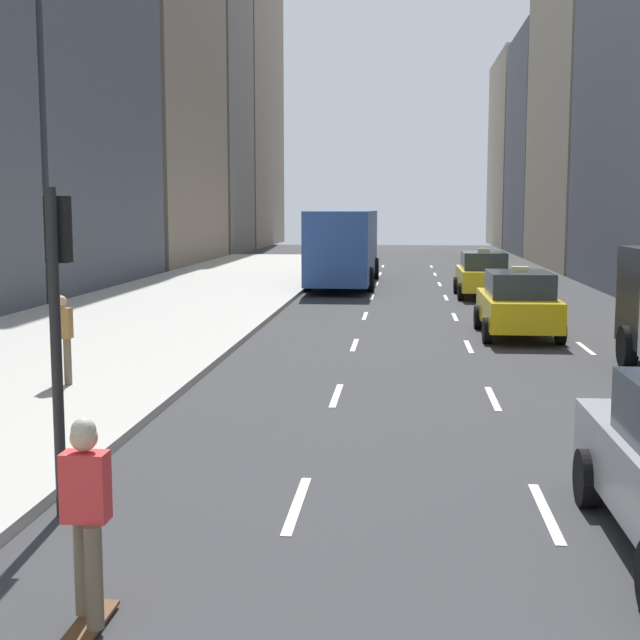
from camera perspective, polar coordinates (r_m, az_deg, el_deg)
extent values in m
cube|color=#ADAAA3|center=(30.05, -10.08, 0.76)|extent=(8.00, 66.00, 0.15)
cube|color=white|center=(10.42, -1.48, -11.72)|extent=(0.12, 2.00, 0.01)
cube|color=white|center=(16.18, 1.05, -4.85)|extent=(0.12, 2.00, 0.01)
cube|color=white|center=(22.08, 2.22, -1.61)|extent=(0.12, 2.00, 0.01)
cube|color=white|center=(28.01, 2.90, 0.26)|extent=(0.12, 2.00, 0.01)
cube|color=white|center=(33.97, 3.34, 1.48)|extent=(0.12, 2.00, 0.01)
cube|color=white|center=(39.94, 3.64, 2.33)|extent=(0.12, 2.00, 0.01)
cube|color=white|center=(45.92, 3.87, 2.96)|extent=(0.12, 2.00, 0.01)
cube|color=white|center=(51.91, 4.05, 3.45)|extent=(0.12, 2.00, 0.01)
cube|color=white|center=(10.48, 14.25, -11.84)|extent=(0.12, 2.00, 0.01)
cube|color=white|center=(16.22, 11.00, -4.95)|extent=(0.12, 2.00, 0.01)
cube|color=white|center=(22.10, 9.49, -1.69)|extent=(0.12, 2.00, 0.01)
cube|color=white|center=(28.04, 8.62, 0.20)|extent=(0.12, 2.00, 0.01)
cube|color=white|center=(33.99, 8.06, 1.42)|extent=(0.12, 2.00, 0.01)
cube|color=white|center=(39.96, 7.66, 2.28)|extent=(0.12, 2.00, 0.01)
cube|color=white|center=(45.94, 7.37, 2.92)|extent=(0.12, 2.00, 0.01)
cube|color=white|center=(51.92, 7.14, 3.41)|extent=(0.12, 2.00, 0.01)
cube|color=white|center=(22.48, 16.63, -1.75)|extent=(0.12, 2.00, 0.01)
cube|color=white|center=(28.34, 14.29, 0.13)|extent=(0.12, 2.00, 0.01)
cube|color=white|center=(34.24, 12.75, 1.36)|extent=(0.12, 2.00, 0.01)
cube|color=white|center=(40.17, 11.66, 2.23)|extent=(0.12, 2.00, 0.01)
cube|color=white|center=(46.12, 10.85, 2.87)|extent=(0.12, 2.00, 0.01)
cube|color=white|center=(52.08, 10.23, 3.36)|extent=(0.12, 2.00, 0.01)
cube|color=#4C515B|center=(40.22, -17.32, 16.34)|extent=(6.00, 14.54, 19.98)
cube|color=slate|center=(68.88, -7.57, 16.04)|extent=(6.00, 10.17, 28.10)
cube|color=gray|center=(83.49, -5.32, 17.59)|extent=(6.00, 17.25, 36.98)
cube|color=#A89E89|center=(55.42, 17.60, 17.97)|extent=(6.00, 15.56, 28.10)
cube|color=slate|center=(68.48, 14.87, 10.81)|extent=(6.00, 12.12, 15.95)
cube|color=#A89E89|center=(82.42, 13.25, 10.40)|extent=(6.00, 14.29, 16.53)
cube|color=yellow|center=(24.10, 12.52, 0.66)|extent=(1.80, 4.40, 0.76)
cube|color=#28333D|center=(23.77, 12.64, 2.26)|extent=(1.58, 2.29, 0.64)
cube|color=#F2E599|center=(23.74, 12.67, 3.20)|extent=(0.44, 0.20, 0.14)
cylinder|color=black|center=(25.40, 10.10, 0.18)|extent=(0.22, 0.66, 0.66)
cylinder|color=black|center=(25.61, 14.11, 0.13)|extent=(0.22, 0.66, 0.66)
cylinder|color=black|center=(22.70, 10.66, -0.66)|extent=(0.22, 0.66, 0.66)
cylinder|color=black|center=(22.94, 15.14, -0.70)|extent=(0.22, 0.66, 0.66)
cube|color=yellow|center=(34.52, 10.37, 2.64)|extent=(1.80, 4.40, 0.76)
cube|color=#28333D|center=(34.21, 10.43, 3.77)|extent=(1.58, 2.29, 0.64)
cube|color=#F2E599|center=(34.19, 10.44, 4.42)|extent=(0.44, 0.20, 0.14)
cylinder|color=black|center=(35.84, 8.73, 2.23)|extent=(0.22, 0.66, 0.66)
cylinder|color=black|center=(35.99, 11.59, 2.18)|extent=(0.22, 0.66, 0.66)
cylinder|color=black|center=(33.13, 9.00, 1.82)|extent=(0.22, 0.66, 0.66)
cylinder|color=black|center=(33.29, 12.10, 1.77)|extent=(0.22, 0.66, 0.66)
cylinder|color=black|center=(10.72, 16.76, -9.66)|extent=(0.22, 0.66, 0.66)
cube|color=#2D519E|center=(39.27, 1.59, 4.88)|extent=(2.50, 11.60, 2.90)
cube|color=#28333D|center=(45.00, 2.07, 5.62)|extent=(2.30, 0.12, 1.40)
cube|color=#28333D|center=(39.36, -0.18, 5.40)|extent=(0.08, 9.86, 1.10)
cube|color=yellow|center=(44.98, 2.08, 6.77)|extent=(1.50, 0.10, 0.36)
cylinder|color=black|center=(43.02, 0.23, 3.35)|extent=(0.30, 1.00, 1.00)
cylinder|color=black|center=(42.87, 3.57, 3.33)|extent=(0.30, 1.00, 1.00)
cylinder|color=black|center=(36.28, -0.73, 2.64)|extent=(0.30, 1.00, 1.00)
cylinder|color=black|center=(36.10, 3.23, 2.60)|extent=(0.30, 1.00, 1.00)
cylinder|color=black|center=(20.04, 19.07, -1.62)|extent=(0.28, 0.90, 0.90)
cube|color=brown|center=(7.83, -14.50, -18.23)|extent=(0.24, 0.80, 0.03)
cylinder|color=black|center=(8.08, -13.79, -17.57)|extent=(0.18, 0.05, 0.05)
cylinder|color=brown|center=(7.79, -14.94, -14.89)|extent=(0.14, 0.14, 0.84)
cylinder|color=brown|center=(7.53, -14.26, -15.69)|extent=(0.14, 0.14, 0.84)
cube|color=red|center=(7.42, -14.78, -10.28)|extent=(0.36, 0.22, 0.56)
sphere|color=tan|center=(7.31, -14.88, -7.28)|extent=(0.22, 0.22, 0.22)
sphere|color=#B2AD9E|center=(7.30, -14.90, -6.83)|extent=(0.20, 0.20, 0.20)
cylinder|color=brown|center=(17.06, -16.41, -2.56)|extent=(0.14, 0.14, 0.86)
cylinder|color=brown|center=(16.99, -15.85, -2.57)|extent=(0.14, 0.14, 0.86)
cube|color=olive|center=(16.92, -16.21, -0.20)|extent=(0.36, 0.22, 0.56)
sphere|color=tan|center=(16.88, -16.26, 1.15)|extent=(0.22, 0.22, 0.22)
cylinder|color=black|center=(10.05, -16.52, -2.16)|extent=(0.12, 0.12, 3.60)
cube|color=black|center=(10.10, -16.41, 5.58)|extent=(0.24, 0.20, 0.72)
sphere|color=red|center=(10.20, -16.23, 6.90)|extent=(0.14, 0.14, 0.14)
sphere|color=#4C3F14|center=(10.20, -16.18, 5.60)|extent=(0.14, 0.14, 0.14)
sphere|color=#198C2D|center=(10.21, -16.14, 4.31)|extent=(0.14, 0.14, 0.14)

